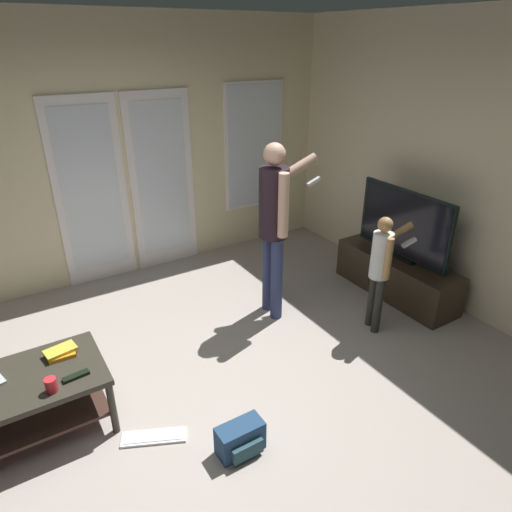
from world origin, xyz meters
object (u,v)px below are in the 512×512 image
Objects in this scene: person_adult at (275,217)px; tv_remote_black at (76,376)px; loose_keyboard at (154,437)px; person_child at (381,264)px; cup_by_laptop at (51,385)px; coffee_table at (23,395)px; tv_stand at (396,276)px; backpack at (241,439)px; flat_screen_tv at (404,225)px; book_stack at (61,352)px.

tv_remote_black is at bearing -163.74° from person_adult.
person_child is at bearing 4.19° from loose_keyboard.
cup_by_laptop reaches higher than tv_remote_black.
cup_by_laptop is 0.17m from tv_remote_black.
coffee_table reaches higher than tv_stand.
person_adult is (-1.30, 0.39, 0.80)m from tv_stand.
coffee_table reaches higher than backpack.
cup_by_laptop is (-0.52, 0.27, 0.50)m from loose_keyboard.
coffee_table is 3.36× the size of backpack.
flat_screen_tv is (-0.00, 0.00, 0.58)m from tv_stand.
flat_screen_tv reaches higher than coffee_table.
person_child is at bearing -6.29° from coffee_table.
flat_screen_tv is 0.66× the size of person_adult.
tv_remote_black reaches higher than coffee_table.
tv_stand is at bearing 27.66° from person_child.
tv_stand is 0.58m from flat_screen_tv.
tv_remote_black is (0.33, -0.16, 0.14)m from coffee_table.
cup_by_laptop reaches higher than backpack.
tv_stand is 3.01× the size of loose_keyboard.
cup_by_laptop is at bearing 177.80° from person_child.
flat_screen_tv is at bearing -2.44° from tv_remote_black.
cup_by_laptop is at bearing 145.47° from backpack.
book_stack reaches higher than coffee_table.
person_adult is 1.51× the size of person_child.
cup_by_laptop is at bearing -167.04° from tv_remote_black.
backpack is 0.62m from loose_keyboard.
flat_screen_tv is 1.37m from person_adult.
flat_screen_tv is at bearing 114.99° from tv_stand.
person_adult is 9.94× the size of tv_remote_black.
tv_remote_black is (0.16, 0.05, -0.04)m from cup_by_laptop.
tv_remote_black is 0.74× the size of book_stack.
tv_stand is 2.60m from backpack.
person_adult is at bearing 163.51° from flat_screen_tv.
flat_screen_tv is 6.54× the size of tv_remote_black.
person_child is (0.65, -0.73, -0.34)m from person_adult.
coffee_table is 2.97m from person_child.
coffee_table is 0.95× the size of person_child.
tv_stand is 0.87m from person_child.
coffee_table is at bearing -154.44° from book_stack.
backpack is at bearing -37.78° from coffee_table.
backpack is at bearing -47.11° from tv_remote_black.
tv_remote_black is at bearing 138.75° from loose_keyboard.
loose_keyboard is 0.89m from book_stack.
person_child is at bearing 17.73° from backpack.
cup_by_laptop is at bearing -52.01° from coffee_table.
cup_by_laptop is at bearing 152.73° from loose_keyboard.
book_stack is at bearing 71.52° from cup_by_laptop.
person_child reaches higher than tv_stand.
tv_stand is 8.05× the size of tv_remote_black.
person_adult is (2.28, 0.41, 0.68)m from coffee_table.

